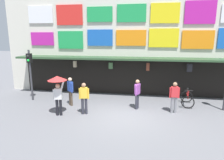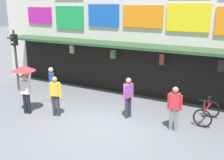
{
  "view_description": "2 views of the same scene",
  "coord_description": "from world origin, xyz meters",
  "px_view_note": "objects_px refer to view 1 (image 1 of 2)",
  "views": [
    {
      "loc": [
        0.92,
        -9.59,
        4.03
      ],
      "look_at": [
        -0.93,
        1.77,
        1.48
      ],
      "focal_mm": 31.97,
      "sensor_mm": 36.0,
      "label": 1
    },
    {
      "loc": [
        4.8,
        -8.11,
        4.51
      ],
      "look_at": [
        -0.28,
        1.44,
        1.4
      ],
      "focal_mm": 43.14,
      "sensor_mm": 36.0,
      "label": 2
    }
  ],
  "objects_px": {
    "traffic_light_near": "(30,67)",
    "pedestrian_in_black": "(84,97)",
    "bicycle_parked": "(187,99)",
    "pedestrian_in_red": "(70,90)",
    "pedestrian_in_yellow": "(174,95)",
    "pedestrian_in_green": "(137,93)",
    "pedestrian_with_umbrella": "(58,85)"
  },
  "relations": [
    {
      "from": "bicycle_parked",
      "to": "pedestrian_in_red",
      "type": "bearing_deg",
      "value": -170.97
    },
    {
      "from": "traffic_light_near",
      "to": "pedestrian_with_umbrella",
      "type": "bearing_deg",
      "value": -37.73
    },
    {
      "from": "traffic_light_near",
      "to": "pedestrian_in_green",
      "type": "relative_size",
      "value": 1.9
    },
    {
      "from": "traffic_light_near",
      "to": "pedestrian_in_green",
      "type": "height_order",
      "value": "traffic_light_near"
    },
    {
      "from": "traffic_light_near",
      "to": "pedestrian_in_yellow",
      "type": "xyz_separation_m",
      "value": [
        8.63,
        -0.78,
        -1.16
      ]
    },
    {
      "from": "traffic_light_near",
      "to": "pedestrian_in_red",
      "type": "bearing_deg",
      "value": -11.34
    },
    {
      "from": "pedestrian_in_green",
      "to": "pedestrian_in_red",
      "type": "relative_size",
      "value": 1.0
    },
    {
      "from": "pedestrian_in_black",
      "to": "pedestrian_in_yellow",
      "type": "bearing_deg",
      "value": 11.58
    },
    {
      "from": "pedestrian_in_black",
      "to": "pedestrian_in_red",
      "type": "bearing_deg",
      "value": 135.31
    },
    {
      "from": "bicycle_parked",
      "to": "pedestrian_in_yellow",
      "type": "xyz_separation_m",
      "value": [
        -0.95,
        -1.3,
        0.59
      ]
    },
    {
      "from": "traffic_light_near",
      "to": "pedestrian_in_red",
      "type": "relative_size",
      "value": 1.9
    },
    {
      "from": "pedestrian_in_yellow",
      "to": "pedestrian_in_red",
      "type": "relative_size",
      "value": 1.0
    },
    {
      "from": "traffic_light_near",
      "to": "pedestrian_in_black",
      "type": "bearing_deg",
      "value": -23.55
    },
    {
      "from": "pedestrian_in_green",
      "to": "pedestrian_with_umbrella",
      "type": "height_order",
      "value": "pedestrian_with_umbrella"
    },
    {
      "from": "traffic_light_near",
      "to": "pedestrian_with_umbrella",
      "type": "height_order",
      "value": "traffic_light_near"
    },
    {
      "from": "pedestrian_with_umbrella",
      "to": "pedestrian_in_yellow",
      "type": "bearing_deg",
      "value": 12.8
    },
    {
      "from": "traffic_light_near",
      "to": "pedestrian_in_black",
      "type": "distance_m",
      "value": 4.5
    },
    {
      "from": "pedestrian_in_yellow",
      "to": "traffic_light_near",
      "type": "bearing_deg",
      "value": 174.82
    },
    {
      "from": "pedestrian_in_green",
      "to": "pedestrian_with_umbrella",
      "type": "xyz_separation_m",
      "value": [
        -3.94,
        -1.61,
        0.69
      ]
    },
    {
      "from": "traffic_light_near",
      "to": "pedestrian_in_yellow",
      "type": "distance_m",
      "value": 8.75
    },
    {
      "from": "traffic_light_near",
      "to": "pedestrian_in_black",
      "type": "height_order",
      "value": "traffic_light_near"
    },
    {
      "from": "pedestrian_in_black",
      "to": "traffic_light_near",
      "type": "bearing_deg",
      "value": 156.45
    },
    {
      "from": "traffic_light_near",
      "to": "pedestrian_in_red",
      "type": "distance_m",
      "value": 3.09
    },
    {
      "from": "pedestrian_with_umbrella",
      "to": "pedestrian_in_yellow",
      "type": "height_order",
      "value": "pedestrian_with_umbrella"
    },
    {
      "from": "pedestrian_in_green",
      "to": "pedestrian_with_umbrella",
      "type": "distance_m",
      "value": 4.31
    },
    {
      "from": "pedestrian_in_red",
      "to": "pedestrian_in_yellow",
      "type": "bearing_deg",
      "value": -2.18
    },
    {
      "from": "pedestrian_with_umbrella",
      "to": "bicycle_parked",
      "type": "bearing_deg",
      "value": 21.11
    },
    {
      "from": "traffic_light_near",
      "to": "bicycle_parked",
      "type": "height_order",
      "value": "traffic_light_near"
    },
    {
      "from": "pedestrian_with_umbrella",
      "to": "traffic_light_near",
      "type": "bearing_deg",
      "value": 142.27
    },
    {
      "from": "pedestrian_with_umbrella",
      "to": "pedestrian_in_red",
      "type": "xyz_separation_m",
      "value": [
        0.05,
        1.56,
        -0.69
      ]
    },
    {
      "from": "bicycle_parked",
      "to": "pedestrian_in_red",
      "type": "height_order",
      "value": "pedestrian_in_red"
    },
    {
      "from": "bicycle_parked",
      "to": "pedestrian_in_yellow",
      "type": "distance_m",
      "value": 1.72
    }
  ]
}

